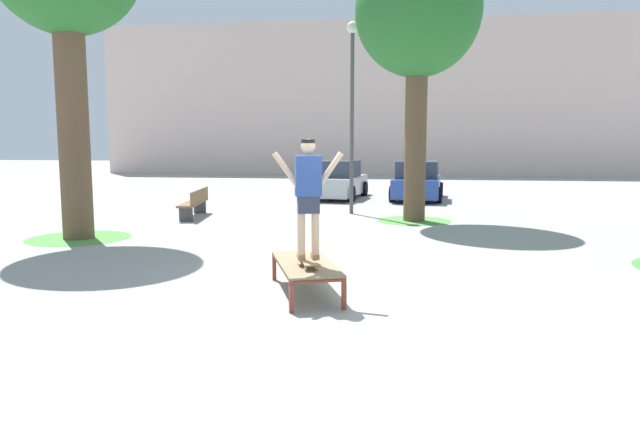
% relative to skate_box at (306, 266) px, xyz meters
% --- Properties ---
extents(ground_plane, '(120.00, 120.00, 0.00)m').
position_rel_skate_box_xyz_m(ground_plane, '(0.36, 0.44, -0.41)').
color(ground_plane, '#999993').
extents(building_facade, '(38.16, 4.00, 10.41)m').
position_rel_skate_box_xyz_m(building_facade, '(-0.64, 33.44, 4.79)').
color(building_facade, beige).
rests_on(building_facade, ground).
extents(skate_box, '(1.35, 2.04, 0.46)m').
position_rel_skate_box_xyz_m(skate_box, '(0.00, 0.00, 0.00)').
color(skate_box, brown).
rests_on(skate_box, ground).
extents(skateboard, '(0.42, 0.82, 0.09)m').
position_rel_skate_box_xyz_m(skateboard, '(0.08, -0.22, 0.12)').
color(skateboard, '#9E754C').
rests_on(skateboard, skate_box).
extents(skater, '(0.98, 0.39, 1.69)m').
position_rel_skate_box_xyz_m(skater, '(0.08, -0.22, 1.12)').
color(skater, beige).
rests_on(skater, skateboard).
extents(grass_patch_near_left, '(2.32, 2.32, 0.01)m').
position_rel_skate_box_xyz_m(grass_patch_near_left, '(-6.02, 4.16, -0.41)').
color(grass_patch_near_left, '#519342').
rests_on(grass_patch_near_left, ground).
extents(tree_mid_back, '(3.44, 3.44, 7.60)m').
position_rel_skate_box_xyz_m(tree_mid_back, '(1.73, 8.31, 5.25)').
color(tree_mid_back, brown).
rests_on(tree_mid_back, ground).
extents(grass_patch_mid_back, '(2.11, 2.11, 0.01)m').
position_rel_skate_box_xyz_m(grass_patch_mid_back, '(1.73, 8.31, -0.41)').
color(grass_patch_mid_back, '#519342').
rests_on(grass_patch_mid_back, ground).
extents(car_silver, '(2.29, 4.38, 1.50)m').
position_rel_skate_box_xyz_m(car_silver, '(-1.18, 14.72, 0.28)').
color(car_silver, '#B7BABF').
rests_on(car_silver, ground).
extents(car_blue, '(2.18, 4.33, 1.50)m').
position_rel_skate_box_xyz_m(car_blue, '(1.99, 14.66, 0.28)').
color(car_blue, '#28479E').
rests_on(car_blue, ground).
extents(park_bench, '(0.78, 2.44, 0.83)m').
position_rel_skate_box_xyz_m(park_bench, '(-4.70, 8.21, 0.03)').
color(park_bench, brown).
rests_on(park_bench, ground).
extents(light_post, '(0.36, 0.36, 5.83)m').
position_rel_skate_box_xyz_m(light_post, '(-0.17, 9.72, 3.41)').
color(light_post, '#4C4C51').
rests_on(light_post, ground).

